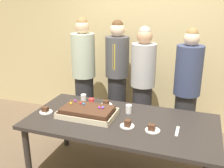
% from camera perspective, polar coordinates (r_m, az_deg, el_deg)
% --- Properties ---
extents(interior_back_panel, '(8.00, 0.12, 3.00)m').
position_cam_1_polar(interior_back_panel, '(4.14, 8.90, 11.23)').
color(interior_back_panel, '#CCB784').
rests_on(interior_back_panel, ground_plane).
extents(party_table, '(2.05, 1.01, 0.74)m').
position_cam_1_polar(party_table, '(2.88, 1.97, -9.24)').
color(party_table, '#2D2826').
rests_on(party_table, ground_plane).
extents(sheet_cake, '(0.63, 0.39, 0.12)m').
position_cam_1_polar(sheet_cake, '(2.94, -5.43, -6.09)').
color(sheet_cake, beige).
rests_on(sheet_cake, party_table).
extents(plated_slice_near_left, '(0.15, 0.15, 0.07)m').
position_cam_1_polar(plated_slice_near_left, '(3.12, -14.37, -5.69)').
color(plated_slice_near_left, white).
rests_on(plated_slice_near_left, party_table).
extents(plated_slice_near_right, '(0.15, 0.15, 0.06)m').
position_cam_1_polar(plated_slice_near_right, '(3.21, -1.30, -4.33)').
color(plated_slice_near_right, white).
rests_on(plated_slice_near_right, party_table).
extents(plated_slice_far_left, '(0.15, 0.15, 0.07)m').
position_cam_1_polar(plated_slice_far_left, '(2.65, 8.81, -9.72)').
color(plated_slice_far_left, white).
rests_on(plated_slice_far_left, party_table).
extents(plated_slice_far_right, '(0.15, 0.15, 0.08)m').
position_cam_1_polar(plated_slice_far_right, '(2.71, 3.42, -8.85)').
color(plated_slice_far_right, white).
rests_on(plated_slice_far_right, party_table).
extents(drink_cup_nearest, '(0.07, 0.07, 0.10)m').
position_cam_1_polar(drink_cup_nearest, '(3.18, -4.53, -4.04)').
color(drink_cup_nearest, red).
rests_on(drink_cup_nearest, party_table).
extents(drink_cup_middle, '(0.07, 0.07, 0.10)m').
position_cam_1_polar(drink_cup_middle, '(3.32, -6.26, -3.10)').
color(drink_cup_middle, white).
rests_on(drink_cup_middle, party_table).
extents(drink_cup_far_end, '(0.07, 0.07, 0.10)m').
position_cam_1_polar(drink_cup_far_end, '(3.00, 3.69, -5.50)').
color(drink_cup_far_end, white).
rests_on(drink_cup_far_end, party_table).
extents(cake_server_utensil, '(0.03, 0.20, 0.01)m').
position_cam_1_polar(cake_server_utensil, '(2.70, 14.14, -10.02)').
color(cake_server_utensil, silver).
rests_on(cake_server_utensil, party_table).
extents(person_serving_front, '(0.34, 0.34, 1.67)m').
position_cam_1_polar(person_serving_front, '(3.52, 16.07, -1.36)').
color(person_serving_front, '#28282D').
rests_on(person_serving_front, ground_plane).
extents(person_green_shirt_behind, '(0.35, 0.35, 1.71)m').
position_cam_1_polar(person_green_shirt_behind, '(3.95, 1.13, 2.03)').
color(person_green_shirt_behind, '#28282D').
rests_on(person_green_shirt_behind, ground_plane).
extents(person_striped_tie_right, '(0.35, 0.35, 1.75)m').
position_cam_1_polar(person_striped_tie_right, '(3.91, -6.20, 2.01)').
color(person_striped_tie_right, '#28282D').
rests_on(person_striped_tie_right, ground_plane).
extents(person_far_right_suit, '(0.34, 0.34, 1.66)m').
position_cam_1_polar(person_far_right_suit, '(3.68, 6.77, 0.15)').
color(person_far_right_suit, '#28282D').
rests_on(person_far_right_suit, ground_plane).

